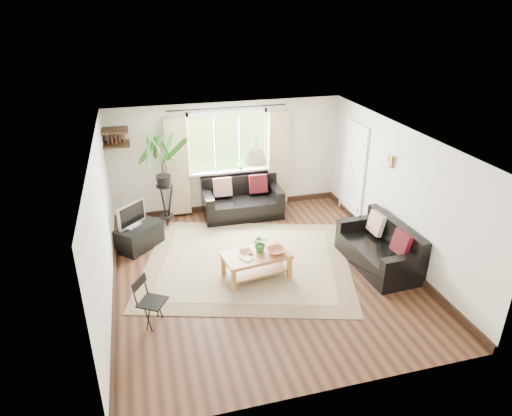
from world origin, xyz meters
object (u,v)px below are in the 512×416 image
object	(u,v)px
palm_stand	(164,182)
sofa_back	(242,199)
sofa_right	(379,247)
coffee_table	(256,265)
tv_stand	(139,236)
folding_chair	(153,303)

from	to	relation	value
palm_stand	sofa_back	bearing A→B (deg)	2.10
sofa_right	coffee_table	world-z (taller)	sofa_right
sofa_right	tv_stand	bearing A→B (deg)	-117.05
sofa_back	palm_stand	size ratio (longest dim) A/B	0.84
sofa_back	tv_stand	size ratio (longest dim) A/B	1.96
folding_chair	sofa_back	bearing A→B (deg)	-1.37
sofa_right	folding_chair	size ratio (longest dim) A/B	2.18
sofa_right	folding_chair	bearing A→B (deg)	-84.71
sofa_back	coffee_table	size ratio (longest dim) A/B	1.51
coffee_table	palm_stand	bearing A→B (deg)	118.99
sofa_back	palm_stand	bearing A→B (deg)	-176.88
sofa_back	tv_stand	bearing A→B (deg)	-158.43
tv_stand	folding_chair	distance (m)	2.38
palm_stand	folding_chair	world-z (taller)	palm_stand
folding_chair	tv_stand	bearing A→B (deg)	34.66
palm_stand	tv_stand	bearing A→B (deg)	-127.19
sofa_right	palm_stand	bearing A→B (deg)	-129.69
tv_stand	palm_stand	xyz separation A→B (m)	(0.58, 0.77, 0.76)
tv_stand	folding_chair	bearing A→B (deg)	-131.58
coffee_table	tv_stand	size ratio (longest dim) A/B	1.30
sofa_back	sofa_right	bearing A→B (deg)	-53.82
sofa_right	coffee_table	distance (m)	2.18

